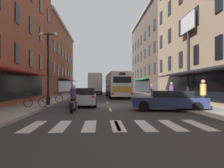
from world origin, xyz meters
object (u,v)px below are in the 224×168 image
at_px(pedestrian_far, 203,94).
at_px(street_lamp_twin, 48,65).
at_px(motorcycle_rider, 73,100).
at_px(bicycle_near, 53,99).
at_px(billboard_sign, 188,33).
at_px(transit_bus, 117,85).
at_px(box_truck, 95,84).
at_px(bicycle_mid, 35,102).
at_px(sedan_mid, 170,100).
at_px(pedestrian_mid, 171,92).
at_px(pedestrian_near, 152,90).
at_px(sedan_near, 84,97).
at_px(sedan_far, 97,90).

bearing_deg(pedestrian_far, street_lamp_twin, 95.70).
xyz_separation_m(motorcycle_rider, bicycle_near, (-2.40, 5.99, -0.21)).
bearing_deg(billboard_sign, transit_bus, 114.48).
relative_size(box_truck, pedestrian_far, 4.40).
xyz_separation_m(bicycle_near, bicycle_mid, (-0.32, -4.22, 0.00)).
xyz_separation_m(motorcycle_rider, bicycle_mid, (-2.72, 1.77, -0.21)).
distance_m(sedan_mid, bicycle_near, 10.09).
height_order(motorcycle_rider, pedestrian_mid, pedestrian_mid).
height_order(sedan_mid, pedestrian_near, pedestrian_near).
bearing_deg(pedestrian_far, pedestrian_mid, 29.91).
height_order(sedan_near, bicycle_near, sedan_near).
xyz_separation_m(bicycle_near, street_lamp_twin, (0.03, -1.99, 2.71)).
relative_size(sedan_near, bicycle_near, 2.60).
relative_size(transit_bus, pedestrian_far, 6.60).
bearing_deg(motorcycle_rider, sedan_near, 85.17).
distance_m(sedan_mid, bicycle_mid, 8.87).
distance_m(transit_bus, sedan_near, 14.40).
distance_m(motorcycle_rider, pedestrian_mid, 9.65).
distance_m(transit_bus, pedestrian_far, 19.01).
relative_size(transit_bus, motorcycle_rider, 5.79).
bearing_deg(pedestrian_near, bicycle_near, 144.65).
distance_m(transit_bus, pedestrian_near, 4.84).
bearing_deg(pedestrian_far, pedestrian_near, 27.97).
bearing_deg(box_truck, sedan_near, -90.98).
relative_size(billboard_sign, sedan_far, 1.83).
relative_size(billboard_sign, motorcycle_rider, 3.77).
relative_size(motorcycle_rider, pedestrian_near, 1.29).
bearing_deg(pedestrian_far, box_truck, 43.29).
distance_m(box_truck, motorcycle_rider, 29.09).
bearing_deg(bicycle_mid, box_truck, 82.70).
relative_size(transit_bus, bicycle_mid, 7.06).
distance_m(sedan_far, pedestrian_mid, 35.55).
relative_size(sedan_mid, motorcycle_rider, 2.33).
height_order(billboard_sign, motorcycle_rider, billboard_sign).
bearing_deg(billboard_sign, sedan_mid, -120.00).
xyz_separation_m(sedan_near, sedan_mid, (5.71, -3.65, -0.05)).
xyz_separation_m(bicycle_mid, street_lamp_twin, (0.36, 2.22, 2.71)).
xyz_separation_m(box_truck, bicycle_near, (-3.17, -23.06, -1.47)).
xyz_separation_m(box_truck, pedestrian_far, (6.94, -29.63, -0.89)).
height_order(bicycle_near, street_lamp_twin, street_lamp_twin).
distance_m(sedan_near, pedestrian_near, 14.48).
bearing_deg(transit_bus, pedestrian_mid, -72.78).
relative_size(sedan_near, motorcycle_rider, 2.13).
distance_m(billboard_sign, pedestrian_near, 11.37).
bearing_deg(sedan_far, sedan_near, -90.92).
bearing_deg(pedestrian_far, sedan_far, 39.44).
height_order(box_truck, pedestrian_far, box_truck).
height_order(billboard_sign, transit_bus, billboard_sign).
relative_size(transit_bus, pedestrian_near, 7.48).
height_order(motorcycle_rider, bicycle_near, motorcycle_rider).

